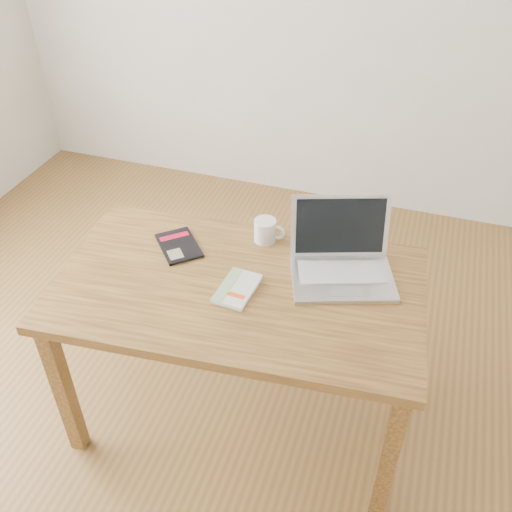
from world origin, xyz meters
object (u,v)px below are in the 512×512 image
(white_guidebook, at_px, (237,289))
(black_guidebook, at_px, (179,245))
(coffee_mug, at_px, (266,230))
(laptop, at_px, (342,260))
(desk, at_px, (239,302))

(white_guidebook, distance_m, black_guidebook, 0.36)
(black_guidebook, bearing_deg, coffee_mug, -16.55)
(white_guidebook, bearing_deg, black_guidebook, 155.04)
(laptop, bearing_deg, coffee_mug, 144.27)
(desk, relative_size, laptop, 3.10)
(coffee_mug, bearing_deg, desk, -96.03)
(desk, height_order, black_guidebook, black_guidebook)
(black_guidebook, xyz_separation_m, laptop, (0.65, 0.05, 0.05))
(laptop, bearing_deg, white_guidebook, -165.13)
(white_guidebook, xyz_separation_m, coffee_mug, (0.01, 0.32, 0.04))
(coffee_mug, bearing_deg, laptop, -19.46)
(desk, bearing_deg, white_guidebook, -80.33)
(laptop, relative_size, coffee_mug, 3.56)
(white_guidebook, bearing_deg, desk, 108.85)
(black_guidebook, xyz_separation_m, coffee_mug, (0.32, 0.15, 0.04))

